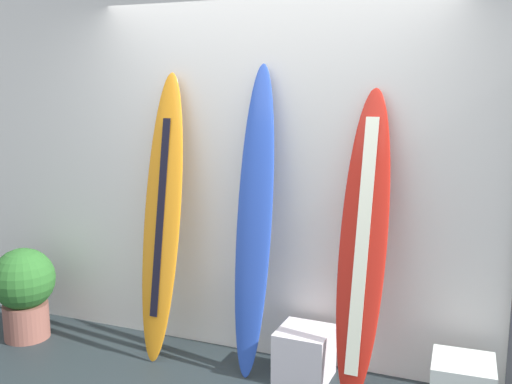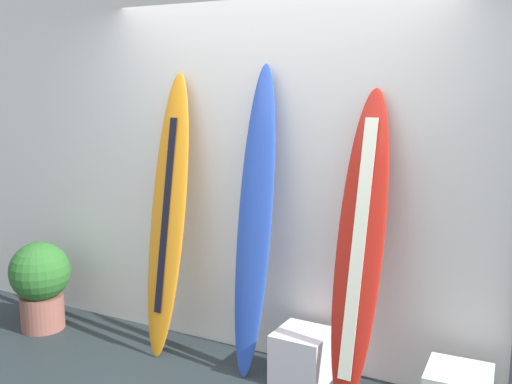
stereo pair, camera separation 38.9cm
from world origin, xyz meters
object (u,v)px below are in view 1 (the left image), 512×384
Objects in this scene: surfboard_sunset at (162,217)px; display_block_center at (304,354)px; surfboard_crimson at (363,245)px; potted_plant at (24,289)px; surfboard_cobalt at (255,222)px.

display_block_center is at bearing -0.14° from surfboard_sunset.
surfboard_sunset is 1.05× the size of surfboard_crimson.
surfboard_sunset is 1.43m from surfboard_crimson.
display_block_center is 0.49× the size of potted_plant.
surfboard_cobalt is 0.94m from display_block_center.
surfboard_sunset is at bearing 179.86° from display_block_center.
display_block_center is at bearing -3.43° from surfboard_cobalt.
surfboard_cobalt is 1.94m from potted_plant.
surfboard_crimson is at bearing 4.16° from potted_plant.
surfboard_crimson is at bearing -2.14° from surfboard_cobalt.
surfboard_cobalt is 1.08× the size of surfboard_crimson.
surfboard_sunset reaches higher than surfboard_crimson.
surfboard_sunset is 1.35m from display_block_center.
potted_plant is at bearing -175.01° from display_block_center.
surfboard_cobalt is 5.92× the size of display_block_center.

